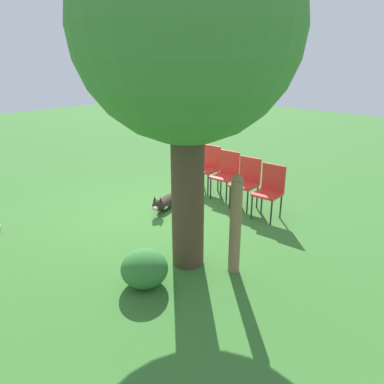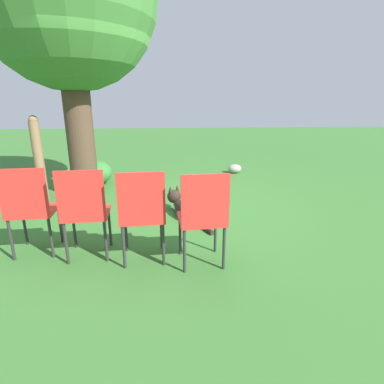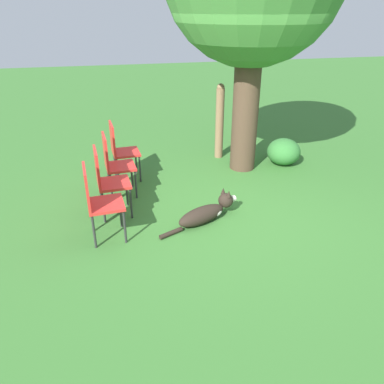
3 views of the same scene
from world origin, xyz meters
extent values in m
plane|color=#38702D|center=(0.00, 0.00, 0.00)|extent=(30.00, 30.00, 0.00)
cylinder|color=#4C3828|center=(0.55, 1.24, 1.16)|extent=(0.44, 0.44, 2.31)
ellipsoid|color=#2D231C|center=(-0.64, -0.44, 0.11)|extent=(0.76, 0.52, 0.23)
ellipsoid|color=silver|center=(-0.45, -0.36, 0.10)|extent=(0.32, 0.29, 0.14)
sphere|color=#2D231C|center=(-0.25, -0.27, 0.20)|extent=(0.27, 0.27, 0.21)
cylinder|color=silver|center=(-0.15, -0.22, 0.18)|extent=(0.12, 0.12, 0.09)
cone|color=#2D231C|center=(-0.28, -0.22, 0.32)|extent=(0.07, 0.07, 0.09)
cone|color=#2D231C|center=(-0.23, -0.32, 0.32)|extent=(0.07, 0.07, 0.09)
cylinder|color=#2D231C|center=(-1.09, -0.65, 0.03)|extent=(0.32, 0.19, 0.06)
cylinder|color=#846647|center=(0.29, 1.84, 0.64)|extent=(0.15, 0.15, 1.28)
sphere|color=#846647|center=(0.29, 1.84, 1.31)|extent=(0.14, 0.14, 0.14)
cube|color=red|center=(-1.84, -0.51, 0.46)|extent=(0.45, 0.47, 0.04)
cube|color=red|center=(-2.04, -0.52, 0.72)|extent=(0.06, 0.44, 0.48)
cylinder|color=#2D2D2D|center=(-1.68, -0.30, 0.22)|extent=(0.03, 0.03, 0.44)
cylinder|color=#2D2D2D|center=(-1.65, -0.68, 0.22)|extent=(0.03, 0.03, 0.44)
cylinder|color=#2D2D2D|center=(-2.04, -0.33, 0.22)|extent=(0.03, 0.03, 0.44)
cylinder|color=#2D2D2D|center=(-2.01, -0.71, 0.22)|extent=(0.03, 0.03, 0.44)
cube|color=red|center=(-1.72, 0.07, 0.46)|extent=(0.45, 0.47, 0.04)
cube|color=red|center=(-1.91, 0.06, 0.72)|extent=(0.06, 0.44, 0.48)
cylinder|color=#2D2D2D|center=(-1.56, 0.27, 0.22)|extent=(0.03, 0.03, 0.44)
cylinder|color=#2D2D2D|center=(-1.53, -0.11, 0.22)|extent=(0.03, 0.03, 0.44)
cylinder|color=#2D2D2D|center=(-1.91, 0.25, 0.22)|extent=(0.03, 0.03, 0.44)
cylinder|color=#2D2D2D|center=(-1.89, -0.13, 0.22)|extent=(0.03, 0.03, 0.44)
cube|color=red|center=(-1.60, 0.65, 0.46)|extent=(0.45, 0.47, 0.04)
cube|color=red|center=(-1.79, 0.63, 0.72)|extent=(0.06, 0.44, 0.48)
cylinder|color=#2D2D2D|center=(-1.43, 0.85, 0.22)|extent=(0.03, 0.03, 0.44)
cylinder|color=#2D2D2D|center=(-1.41, 0.47, 0.22)|extent=(0.03, 0.03, 0.44)
cylinder|color=#2D2D2D|center=(-1.79, 0.82, 0.22)|extent=(0.03, 0.03, 0.44)
cylinder|color=#2D2D2D|center=(-1.76, 0.45, 0.22)|extent=(0.03, 0.03, 0.44)
cube|color=red|center=(-1.48, 1.23, 0.46)|extent=(0.45, 0.47, 0.04)
cube|color=red|center=(-1.67, 1.21, 0.72)|extent=(0.06, 0.44, 0.48)
cylinder|color=#2D2D2D|center=(-1.31, 1.43, 0.22)|extent=(0.03, 0.03, 0.44)
cylinder|color=#2D2D2D|center=(-1.28, 1.05, 0.22)|extent=(0.03, 0.03, 0.44)
cylinder|color=#2D2D2D|center=(-1.67, 1.40, 0.22)|extent=(0.03, 0.03, 0.44)
cylinder|color=#2D2D2D|center=(-1.64, 1.02, 0.22)|extent=(0.03, 0.03, 0.44)
ellipsoid|color=gray|center=(2.07, -1.71, 0.10)|extent=(0.25, 0.31, 0.21)
ellipsoid|color=#337533|center=(1.32, 1.22, 0.24)|extent=(0.59, 0.59, 0.47)
camera|label=1|loc=(3.89, 4.42, 2.76)|focal=35.00mm
camera|label=2|loc=(-4.56, -0.20, 1.55)|focal=28.00mm
camera|label=3|loc=(-1.75, -4.58, 2.59)|focal=35.00mm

